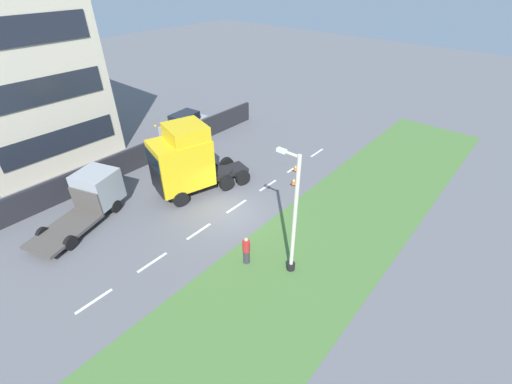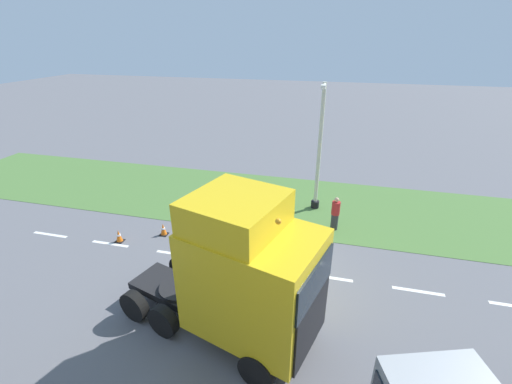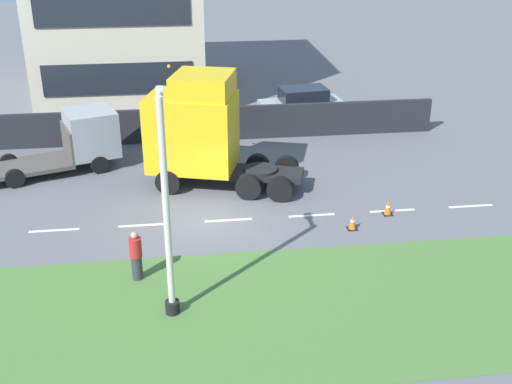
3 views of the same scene
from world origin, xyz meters
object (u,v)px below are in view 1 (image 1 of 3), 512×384
pedestrian (246,250)px  traffic_cone_trailing (296,167)px  lamp_post (293,224)px  flatbed_truck (93,194)px  traffic_cone_lead (294,181)px  lorry_cab (185,161)px  parked_car (185,125)px

pedestrian → traffic_cone_trailing: bearing=-69.8°
lamp_post → traffic_cone_trailing: lamp_post is taller
flatbed_truck → traffic_cone_lead: (-7.38, -10.46, -1.09)m
lorry_cab → parked_car: 9.34m
parked_car → pedestrian: parked_car is taller
lorry_cab → flatbed_truck: lorry_cab is taller
parked_car → traffic_cone_trailing: size_ratio=7.84×
parked_car → lamp_post: bearing=150.2°
flatbed_truck → lorry_cab: bearing=44.7°
lamp_post → traffic_cone_lead: lamp_post is taller
flatbed_truck → traffic_cone_trailing: 13.75m
flatbed_truck → traffic_cone_trailing: bearing=43.3°
lorry_cab → pedestrian: 7.79m
lorry_cab → lamp_post: size_ratio=1.02×
traffic_cone_lead → traffic_cone_trailing: same height
lorry_cab → pedestrian: bearing=178.6°
flatbed_truck → traffic_cone_lead: 12.85m
lamp_post → flatbed_truck: bearing=18.2°
traffic_cone_trailing → parked_car: bearing=6.3°
flatbed_truck → traffic_cone_lead: size_ratio=10.87×
flatbed_truck → traffic_cone_lead: flatbed_truck is taller
flatbed_truck → traffic_cone_lead: bearing=35.9°
parked_car → lamp_post: size_ratio=0.70×
lorry_cab → traffic_cone_trailing: 8.25m
traffic_cone_lead → lamp_post: bearing=123.7°
traffic_cone_trailing → lorry_cab: bearing=61.3°
pedestrian → traffic_cone_lead: pedestrian is taller
parked_car → lamp_post: lamp_post is taller
lorry_cab → traffic_cone_trailing: lorry_cab is taller
lorry_cab → lamp_post: 9.32m
traffic_cone_trailing → traffic_cone_lead: bearing=121.0°
pedestrian → traffic_cone_lead: 8.06m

